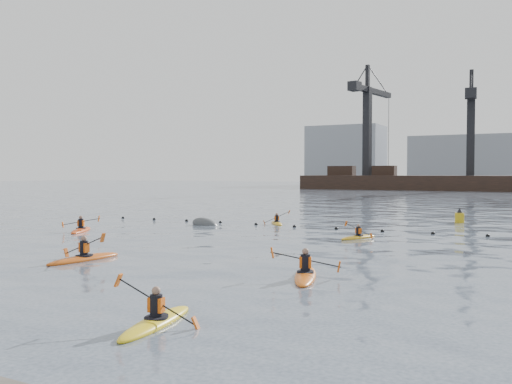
# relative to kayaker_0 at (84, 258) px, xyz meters

# --- Properties ---
(ground) EXTENTS (400.00, 400.00, 0.00)m
(ground) POSITION_rel_kayaker_0_xyz_m (4.23, -5.59, -0.11)
(ground) COLOR #394753
(ground) RESTS_ON ground
(float_line) EXTENTS (33.24, 0.73, 0.24)m
(float_line) POSITION_rel_kayaker_0_xyz_m (3.73, 16.95, -0.08)
(float_line) COLOR black
(float_line) RESTS_ON ground
(barge_pier) EXTENTS (72.00, 19.30, 29.50)m
(barge_pier) POSITION_rel_kayaker_0_xyz_m (4.01, 104.41, 1.78)
(barge_pier) COLOR black
(barge_pier) RESTS_ON ground
(skyline) EXTENTS (141.00, 28.00, 22.00)m
(skyline) POSITION_rel_kayaker_0_xyz_m (6.46, 144.69, 9.14)
(skyline) COLOR gray
(skyline) RESTS_ON ground
(kayaker_0) EXTENTS (2.51, 3.69, 1.35)m
(kayaker_0) POSITION_rel_kayaker_0_xyz_m (0.00, 0.00, 0.00)
(kayaker_0) COLOR #C14F12
(kayaker_0) RESTS_ON ground
(kayaker_1) EXTENTS (2.27, 3.32, 1.29)m
(kayaker_1) POSITION_rel_kayaker_0_xyz_m (8.64, -6.28, -0.01)
(kayaker_1) COLOR yellow
(kayaker_1) RESTS_ON ground
(kayaker_2) EXTENTS (2.32, 3.38, 1.12)m
(kayaker_2) POSITION_rel_kayaker_0_xyz_m (-8.53, 8.23, -0.00)
(kayaker_2) COLOR #D24313
(kayaker_2) RESTS_ON ground
(kayaker_3) EXTENTS (1.83, 2.83, 1.01)m
(kayaker_3) POSITION_rel_kayaker_0_xyz_m (7.89, 12.70, -0.02)
(kayaker_3) COLOR gold
(kayaker_3) RESTS_ON ground
(kayaker_4) EXTENTS (2.35, 3.66, 1.17)m
(kayaker_4) POSITION_rel_kayaker_0_xyz_m (9.58, 0.81, -0.00)
(kayaker_4) COLOR orange
(kayaker_4) RESTS_ON ground
(kayaker_5) EXTENTS (2.13, 2.62, 1.10)m
(kayaker_5) POSITION_rel_kayaker_0_xyz_m (0.25, 18.23, -0.02)
(kayaker_5) COLOR gold
(kayaker_5) RESTS_ON ground
(mooring_buoy) EXTENTS (2.21, 1.36, 1.36)m
(mooring_buoy) POSITION_rel_kayaker_0_xyz_m (-3.91, 15.29, -0.11)
(mooring_buoy) COLOR #393B3E
(mooring_buoy) RESTS_ON ground
(nav_buoy) EXTENTS (0.66, 0.66, 1.20)m
(nav_buoy) POSITION_rel_kayaker_0_xyz_m (11.66, 25.49, 0.25)
(nav_buoy) COLOR gold
(nav_buoy) RESTS_ON ground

